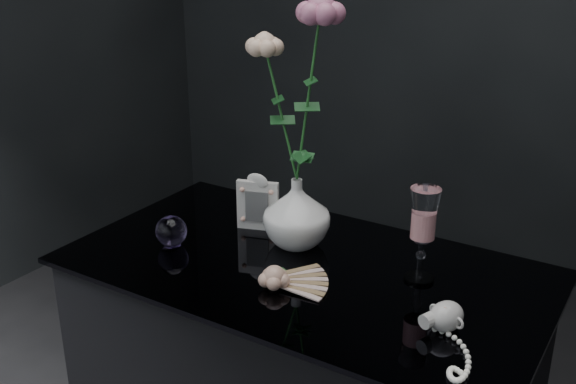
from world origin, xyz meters
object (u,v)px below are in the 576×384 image
Objects in this scene: vase at (297,213)px; loose_rose at (274,277)px; wine_glass at (422,235)px; paperweight at (171,231)px; picture_frame at (258,202)px; pearl_jar at (446,315)px.

vase is 0.22m from loose_rose.
loose_rose is at bearing -71.54° from vase.
wine_glass reaches higher than paperweight.
vase is 1.12× the size of picture_frame.
wine_glass reaches higher than vase.
wine_glass is 1.42× the size of loose_rose.
paperweight reaches higher than loose_rose.
wine_glass reaches higher than picture_frame.
paperweight is at bearing -147.42° from vase.
pearl_jar is at bearing -37.09° from picture_frame.
paperweight reaches higher than pearl_jar.
picture_frame is at bearing 175.36° from wine_glass.
wine_glass is 2.81× the size of paperweight.
wine_glass is 1.00× the size of pearl_jar.
loose_rose is at bearing -152.45° from pearl_jar.
wine_glass is 0.20m from pearl_jar.
vase is at bearing 96.92° from loose_rose.
wine_glass is (0.31, -0.01, 0.02)m from vase.
wine_glass is at bearing -22.79° from picture_frame.
pearl_jar is (0.42, -0.16, -0.05)m from vase.
paperweight is at bearing -164.97° from wine_glass.
vase is 0.31m from wine_glass.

